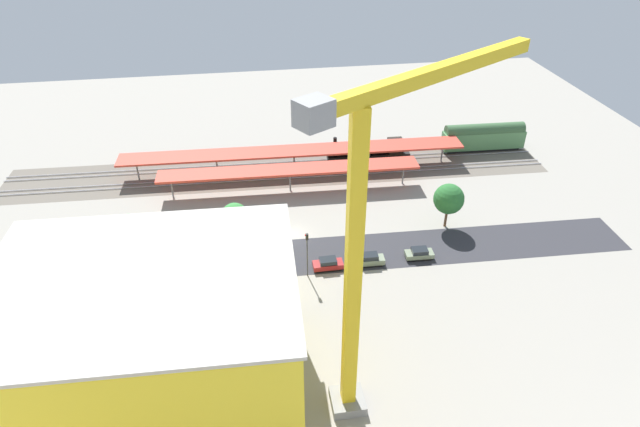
{
  "coord_description": "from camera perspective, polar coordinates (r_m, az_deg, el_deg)",
  "views": [
    {
      "loc": [
        6.37,
        69.05,
        49.31
      ],
      "look_at": [
        -4.16,
        1.85,
        4.81
      ],
      "focal_mm": 29.9,
      "sensor_mm": 36.0,
      "label": 1
    }
  ],
  "objects": [
    {
      "name": "street_asphalt",
      "position": [
        80.43,
        -2.5,
        -4.65
      ],
      "size": [
        102.77,
        12.52,
        0.01
      ],
      "primitive_type": "cube",
      "rotation": [
        0.0,
        0.0,
        -0.03
      ],
      "color": "#2D2D33",
      "rests_on": "ground"
    },
    {
      "name": "ground_plane",
      "position": [
        85.09,
        -2.96,
        -2.27
      ],
      "size": [
        164.04,
        164.04,
        0.0
      ],
      "primitive_type": "plane",
      "color": "gray",
      "rests_on": "ground"
    },
    {
      "name": "traffic_light",
      "position": [
        73.96,
        -1.39,
        -3.81
      ],
      "size": [
        0.5,
        0.36,
        7.33
      ],
      "color": "#333333",
      "rests_on": "ground"
    },
    {
      "name": "box_truck_0",
      "position": [
        78.06,
        -24.77,
        -8.13
      ],
      "size": [
        9.99,
        2.81,
        3.35
      ],
      "color": "black",
      "rests_on": "ground"
    },
    {
      "name": "platform_canopy_far",
      "position": [
        101.65,
        -2.82,
        6.7
      ],
      "size": [
        65.22,
        7.28,
        4.24
      ],
      "color": "#C63D2D",
      "rests_on": "ground"
    },
    {
      "name": "locomotive",
      "position": [
        107.43,
        5.34,
        6.77
      ],
      "size": [
        16.69,
        3.1,
        4.87
      ],
      "color": "black",
      "rests_on": "ground"
    },
    {
      "name": "parked_car_2",
      "position": [
        77.74,
        0.85,
        -5.46
      ],
      "size": [
        4.4,
        1.91,
        1.72
      ],
      "color": "black",
      "rests_on": "ground"
    },
    {
      "name": "street_tree_2",
      "position": [
        81.23,
        -9.12,
        -0.35
      ],
      "size": [
        4.22,
        4.22,
        7.14
      ],
      "color": "brown",
      "rests_on": "ground"
    },
    {
      "name": "construction_building",
      "position": [
        59.44,
        -17.49,
        -12.83
      ],
      "size": [
        30.4,
        23.67,
        16.0
      ],
      "primitive_type": "cube",
      "rotation": [
        0.0,
        0.0,
        -0.03
      ],
      "color": "yellow",
      "rests_on": "ground"
    },
    {
      "name": "track_rails",
      "position": [
        103.16,
        -4.3,
        4.65
      ],
      "size": [
        102.47,
        10.38,
        0.12
      ],
      "color": "#9E9EA8",
      "rests_on": "ground"
    },
    {
      "name": "rail_bed",
      "position": [
        103.25,
        -4.3,
        4.57
      ],
      "size": [
        102.92,
        16.82,
        0.01
      ],
      "primitive_type": "cube",
      "rotation": [
        0.0,
        0.0,
        -0.03
      ],
      "color": "#665E54",
      "rests_on": "ground"
    },
    {
      "name": "box_truck_1",
      "position": [
        76.09,
        -17.18,
        -7.27
      ],
      "size": [
        10.03,
        2.69,
        3.64
      ],
      "color": "black",
      "rests_on": "ground"
    },
    {
      "name": "street_tree_0",
      "position": [
        86.59,
        13.62,
        1.52
      ],
      "size": [
        4.88,
        4.88,
        7.64
      ],
      "color": "brown",
      "rests_on": "ground"
    },
    {
      "name": "parked_car_4",
      "position": [
        77.33,
        -9.38,
        -6.25
      ],
      "size": [
        4.27,
        1.78,
        1.68
      ],
      "color": "black",
      "rests_on": "ground"
    },
    {
      "name": "tower_crane",
      "position": [
        47.86,
        5.62,
        -2.53
      ],
      "size": [
        24.06,
        15.63,
        36.1
      ],
      "color": "gray",
      "rests_on": "ground"
    },
    {
      "name": "street_tree_1",
      "position": [
        83.87,
        -19.7,
        -1.49
      ],
      "size": [
        4.3,
        4.3,
        6.46
      ],
      "color": "brown",
      "rests_on": "ground"
    },
    {
      "name": "platform_canopy_near",
      "position": [
        94.71,
        -3.27,
        4.69
      ],
      "size": [
        46.32,
        6.03,
        4.44
      ],
      "color": "#C63D2D",
      "rests_on": "ground"
    },
    {
      "name": "passenger_coach",
      "position": [
        114.73,
        17.11,
        7.9
      ],
      "size": [
        16.94,
        3.4,
        5.78
      ],
      "color": "black",
      "rests_on": "ground"
    },
    {
      "name": "parked_car_1",
      "position": [
        78.79,
        5.26,
        -4.97
      ],
      "size": [
        4.59,
        1.89,
        1.82
      ],
      "color": "black",
      "rests_on": "ground"
    },
    {
      "name": "parked_car_3",
      "position": [
        77.11,
        -4.49,
        -5.98
      ],
      "size": [
        4.4,
        1.96,
        1.62
      ],
      "color": "black",
      "rests_on": "ground"
    },
    {
      "name": "construction_roof_slab",
      "position": [
        54.06,
        -18.93,
        -6.73
      ],
      "size": [
        31.02,
        24.29,
        0.4
      ],
      "primitive_type": "cube",
      "rotation": [
        0.0,
        0.0,
        -0.03
      ],
      "color": "#B7B2A8",
      "rests_on": "construction_building"
    },
    {
      "name": "parked_car_0",
      "position": [
        81.14,
        10.57,
        -4.26
      ],
      "size": [
        4.28,
        2.05,
        1.62
      ],
      "color": "black",
      "rests_on": "ground"
    }
  ]
}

